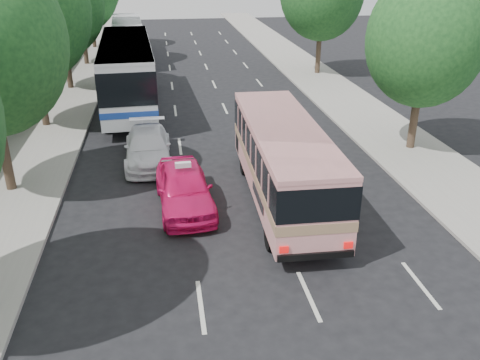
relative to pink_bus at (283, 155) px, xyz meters
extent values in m
plane|color=black|center=(-1.55, -3.61, -1.84)|extent=(120.00, 120.00, 0.00)
cube|color=#9E998E|center=(-10.05, 16.39, -1.77)|extent=(4.00, 90.00, 0.15)
cube|color=#9E998E|center=(6.95, 16.39, -1.78)|extent=(4.00, 90.00, 0.12)
cube|color=#9E998E|center=(-11.85, 16.39, -0.94)|extent=(0.30, 90.00, 1.50)
cylinder|color=#38281E|center=(-10.05, 2.39, -0.04)|extent=(0.36, 0.36, 3.61)
cylinder|color=#38281E|center=(-10.25, 10.39, 0.06)|extent=(0.36, 0.36, 3.80)
ellipsoid|color=#17401B|center=(-10.25, 10.39, 4.06)|extent=(6.00, 6.00, 6.90)
cylinder|color=#38281E|center=(-10.15, 18.39, -0.09)|extent=(0.36, 0.36, 3.50)
ellipsoid|color=#17401B|center=(-10.15, 18.39, 3.59)|extent=(5.52, 5.52, 6.35)
cylinder|color=#38281E|center=(-10.05, 26.39, 0.15)|extent=(0.36, 0.36, 3.99)
cylinder|color=#38281E|center=(-10.25, 34.39, 0.02)|extent=(0.36, 0.36, 3.72)
cylinder|color=#38281E|center=(7.15, 4.39, -0.23)|extent=(0.36, 0.36, 3.23)
ellipsoid|color=#17401B|center=(7.15, 4.39, 3.17)|extent=(5.10, 5.10, 5.87)
sphere|color=#17401B|center=(7.55, 4.09, 4.19)|extent=(3.32, 3.31, 3.31)
cylinder|color=#38281E|center=(7.45, 20.39, 0.06)|extent=(0.36, 0.36, 3.80)
cube|color=pink|center=(0.00, 0.00, -0.12)|extent=(2.53, 9.30, 2.48)
cube|color=#9E7A59|center=(0.00, 0.00, -0.41)|extent=(2.57, 9.32, 0.32)
cube|color=black|center=(0.00, 0.00, 0.33)|extent=(2.58, 9.33, 1.02)
cube|color=pink|center=(0.00, 0.00, 1.04)|extent=(2.55, 9.32, 0.15)
cylinder|color=black|center=(-0.94, 2.80, -1.36)|extent=(0.30, 0.97, 0.96)
cylinder|color=black|center=(1.07, 2.75, -1.36)|extent=(0.30, 0.97, 0.96)
cylinder|color=black|center=(-1.08, -3.12, -1.36)|extent=(0.30, 0.97, 0.96)
cylinder|color=black|center=(0.93, -3.16, -1.36)|extent=(0.30, 0.97, 0.96)
imported|color=#E1135F|center=(-3.55, 0.06, -1.05)|extent=(2.16, 4.74, 1.58)
imported|color=white|center=(-4.88, 4.66, -1.15)|extent=(2.02, 4.82, 1.39)
cube|color=silver|center=(-6.05, 13.59, 0.36)|extent=(3.36, 12.87, 3.24)
cube|color=black|center=(-6.05, 13.59, 0.76)|extent=(3.41, 12.90, 1.59)
cube|color=navy|center=(-6.05, 13.59, -0.46)|extent=(3.40, 12.89, 0.32)
cube|color=silver|center=(-6.05, 13.59, 1.91)|extent=(3.38, 12.89, 0.15)
cylinder|color=black|center=(-7.46, 17.56, -1.26)|extent=(0.40, 1.18, 1.17)
cylinder|color=black|center=(-5.06, 17.68, -1.26)|extent=(0.40, 1.18, 1.17)
cylinder|color=black|center=(-7.03, 9.07, -1.26)|extent=(0.40, 1.18, 1.17)
cylinder|color=black|center=(-4.62, 9.20, -1.26)|extent=(0.40, 1.18, 1.17)
cube|color=white|center=(-6.71, 27.84, 0.04)|extent=(3.00, 10.98, 2.76)
cube|color=black|center=(-6.71, 27.84, 0.38)|extent=(3.05, 11.01, 1.36)
cube|color=navy|center=(-6.71, 27.84, -0.67)|extent=(3.04, 11.00, 0.27)
cube|color=white|center=(-6.71, 27.84, 1.35)|extent=(3.02, 11.00, 0.13)
cylinder|color=black|center=(-7.93, 31.20, -1.34)|extent=(0.35, 1.01, 1.00)
cylinder|color=black|center=(-5.93, 31.33, -1.34)|extent=(0.35, 1.01, 1.00)
cylinder|color=black|center=(-7.47, 23.98, -1.34)|extent=(0.35, 1.01, 1.00)
cylinder|color=black|center=(-5.47, 24.11, -1.34)|extent=(0.35, 1.01, 1.00)
cube|color=silver|center=(-3.55, 0.06, -0.17)|extent=(0.56, 0.22, 0.18)
camera|label=1|loc=(-4.07, -16.34, 6.60)|focal=38.00mm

